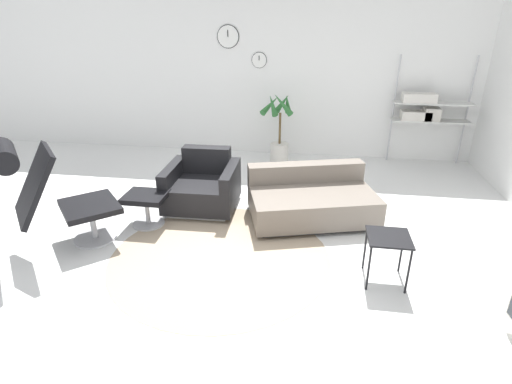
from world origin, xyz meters
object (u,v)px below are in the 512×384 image
object	(u,v)px
ottoman	(146,202)
potted_plant	(279,133)
lounge_chair	(45,186)
couch_low	(311,201)
armchair_red	(203,187)
side_table	(388,242)
shelf_unit	(424,109)

from	to	relation	value
ottoman	potted_plant	bearing A→B (deg)	62.83
lounge_chair	couch_low	world-z (taller)	lounge_chair
ottoman	couch_low	size ratio (longest dim) A/B	0.29
couch_low	lounge_chair	bearing A→B (deg)	7.31
armchair_red	potted_plant	distance (m)	2.05
armchair_red	side_table	xyz separation A→B (m)	(2.02, -1.24, 0.13)
potted_plant	ottoman	bearing A→B (deg)	-117.17
couch_low	side_table	world-z (taller)	couch_low
ottoman	side_table	distance (m)	2.61
lounge_chair	armchair_red	xyz separation A→B (m)	(1.20, 1.18, -0.44)
armchair_red	shelf_unit	size ratio (longest dim) A/B	0.51
lounge_chair	potted_plant	size ratio (longest dim) A/B	1.01
armchair_red	potted_plant	xyz separation A→B (m)	(0.75, 1.89, 0.22)
couch_low	shelf_unit	world-z (taller)	shelf_unit
side_table	ottoman	bearing A→B (deg)	164.72
couch_low	armchair_red	bearing A→B (deg)	-19.93
side_table	shelf_unit	world-z (taller)	shelf_unit
armchair_red	shelf_unit	xyz separation A→B (m)	(2.97, 2.09, 0.62)
lounge_chair	shelf_unit	bearing A→B (deg)	85.98
couch_low	side_table	size ratio (longest dim) A/B	3.52
shelf_unit	couch_low	bearing A→B (deg)	-126.97
couch_low	potted_plant	bearing A→B (deg)	-89.85
lounge_chair	shelf_unit	xyz separation A→B (m)	(4.17, 3.28, 0.18)
lounge_chair	potted_plant	distance (m)	3.65
side_table	shelf_unit	size ratio (longest dim) A/B	0.27
side_table	shelf_unit	xyz separation A→B (m)	(0.95, 3.33, 0.49)
lounge_chair	ottoman	world-z (taller)	lounge_chair
lounge_chair	potted_plant	world-z (taller)	lounge_chair
armchair_red	couch_low	size ratio (longest dim) A/B	0.54
ottoman	armchair_red	xyz separation A→B (m)	(0.50, 0.55, -0.01)
ottoman	armchair_red	distance (m)	0.74
side_table	shelf_unit	distance (m)	3.50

